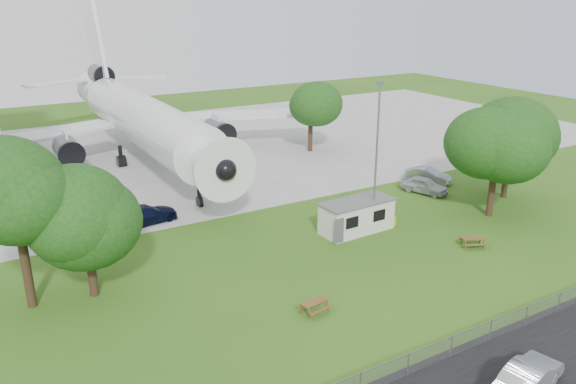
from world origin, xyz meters
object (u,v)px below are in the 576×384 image
picnic_west (315,312)px  car_centre_sedan (528,377)px  site_cabin (357,216)px  airliner (140,116)px  picnic_east (472,247)px

picnic_west → car_centre_sedan: (5.00, -11.26, 0.77)m
site_cabin → car_centre_sedan: (-4.72, -20.07, -0.54)m
airliner → site_cabin: bearing=-72.9°
picnic_west → picnic_east: 15.69m
airliner → picnic_west: (-0.78, -37.91, -5.27)m
car_centre_sedan → airliner: bearing=-8.4°
airliner → car_centre_sedan: 49.56m
airliner → car_centre_sedan: bearing=-85.1°
picnic_west → car_centre_sedan: car_centre_sedan is taller
picnic_west → picnic_east: same height
site_cabin → picnic_east: (5.86, -6.98, -1.31)m
airliner → site_cabin: airliner is taller
site_cabin → picnic_east: site_cabin is taller
car_centre_sedan → picnic_west: bearing=10.7°
picnic_east → airliner: bearing=136.4°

